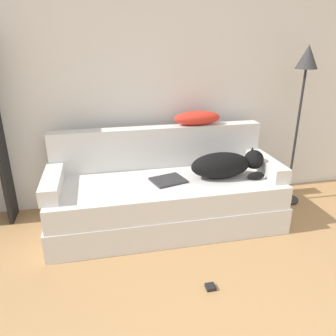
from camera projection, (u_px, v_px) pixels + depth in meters
wall_back at (158, 73)px, 3.22m from camera, size 7.94×0.06×2.70m
couch at (166, 202)px, 3.08m from camera, size 2.12×0.86×0.46m
couch_backrest at (158, 147)px, 3.25m from camera, size 2.08×0.15×0.40m
couch_arm_left at (52, 182)px, 2.77m from camera, size 0.15×0.67×0.13m
couch_arm_right at (266, 165)px, 3.16m from camera, size 0.15×0.67×0.13m
dog at (226, 164)px, 3.01m from camera, size 0.70×0.28×0.26m
laptop at (168, 180)px, 2.96m from camera, size 0.34×0.31×0.02m
throw_pillow at (197, 118)px, 3.23m from camera, size 0.47×0.19×0.14m
floor_lamp at (304, 83)px, 3.15m from camera, size 0.24×0.24×1.61m
power_adapter at (210, 287)px, 2.33m from camera, size 0.07×0.07×0.03m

